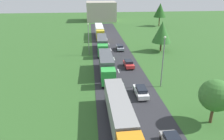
% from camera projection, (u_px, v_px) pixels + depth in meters
% --- Properties ---
extents(road, '(10.00, 140.00, 0.06)m').
position_uv_depth(road, '(128.00, 97.00, 33.66)').
color(road, '#2B2B30').
rests_on(road, ground).
extents(lane_marking_centre, '(0.16, 119.94, 0.01)m').
position_uv_depth(lane_marking_centre, '(134.00, 115.00, 28.97)').
color(lane_marking_centre, white).
rests_on(lane_marking_centre, road).
extents(truck_lead, '(2.74, 14.83, 3.45)m').
position_uv_depth(truck_lead, '(120.00, 114.00, 25.46)').
color(truck_lead, orange).
rests_on(truck_lead, road).
extents(truck_second, '(2.63, 12.22, 3.69)m').
position_uv_depth(truck_second, '(106.00, 65.00, 41.28)').
color(truck_second, green).
rests_on(truck_second, road).
extents(truck_third, '(2.82, 12.50, 3.60)m').
position_uv_depth(truck_third, '(102.00, 44.00, 56.17)').
color(truck_third, green).
rests_on(truck_third, road).
extents(truck_fourth, '(2.55, 14.82, 3.62)m').
position_uv_depth(truck_fourth, '(99.00, 31.00, 72.03)').
color(truck_fourth, yellow).
rests_on(truck_fourth, road).
extents(car_third, '(1.77, 4.32, 1.57)m').
position_uv_depth(car_third, '(141.00, 91.00, 33.68)').
color(car_third, white).
rests_on(car_third, road).
extents(car_fourth, '(1.88, 4.06, 1.50)m').
position_uv_depth(car_fourth, '(129.00, 64.00, 45.62)').
color(car_fourth, red).
rests_on(car_fourth, road).
extents(car_fifth, '(2.01, 4.57, 1.33)m').
position_uv_depth(car_fifth, '(120.00, 47.00, 58.04)').
color(car_fifth, '#8C939E').
rests_on(car_fifth, road).
extents(lamppost_second, '(0.36, 0.36, 8.79)m').
position_uv_depth(lamppost_second, '(163.00, 60.00, 35.53)').
color(lamppost_second, slate).
rests_on(lamppost_second, ground).
extents(lamppost_third, '(0.36, 0.36, 7.85)m').
position_uv_depth(lamppost_third, '(89.00, 38.00, 52.71)').
color(lamppost_third, slate).
rests_on(lamppost_third, ground).
extents(tree_oak, '(3.97, 3.97, 5.86)m').
position_uv_depth(tree_oak, '(215.00, 95.00, 26.10)').
color(tree_oak, '#513823').
rests_on(tree_oak, ground).
extents(tree_maple, '(5.16, 5.16, 9.43)m').
position_uv_depth(tree_maple, '(160.00, 10.00, 90.77)').
color(tree_maple, '#513823').
rests_on(tree_maple, ground).
extents(tree_pine, '(4.92, 4.92, 7.81)m').
position_uv_depth(tree_pine, '(162.00, 32.00, 55.54)').
color(tree_pine, '#513823').
rests_on(tree_pine, ground).
extents(distant_building, '(13.93, 13.57, 9.01)m').
position_uv_depth(distant_building, '(101.00, 11.00, 105.99)').
color(distant_building, '#B2A899').
rests_on(distant_building, ground).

